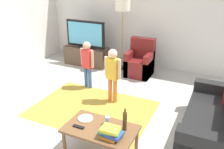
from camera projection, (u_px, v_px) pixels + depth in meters
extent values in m
plane|color=#B2ADA3|center=(97.00, 121.00, 4.31)|extent=(7.80, 7.80, 0.00)
cube|color=silver|center=(152.00, 15.00, 6.26)|extent=(6.00, 0.12, 2.70)
cube|color=#B28C33|center=(92.00, 109.00, 4.67)|extent=(2.20, 1.60, 0.01)
cube|color=#4C3828|center=(87.00, 56.00, 6.73)|extent=(1.20, 0.44, 0.50)
cube|color=black|center=(86.00, 62.00, 6.75)|extent=(1.10, 0.32, 0.03)
cube|color=black|center=(86.00, 47.00, 6.61)|extent=(0.44, 0.28, 0.03)
cube|color=black|center=(85.00, 34.00, 6.47)|extent=(1.10, 0.07, 0.68)
cube|color=#59B2D8|center=(85.00, 34.00, 6.44)|extent=(1.00, 0.01, 0.58)
cube|color=black|center=(211.00, 126.00, 3.81)|extent=(0.80, 1.80, 0.42)
cube|color=black|center=(216.00, 98.00, 4.43)|extent=(0.80, 0.20, 0.60)
cube|color=maroon|center=(139.00, 67.00, 6.06)|extent=(0.60, 0.60, 0.42)
cube|color=maroon|center=(142.00, 55.00, 6.15)|extent=(0.60, 0.16, 0.90)
cube|color=maroon|center=(130.00, 62.00, 6.12)|extent=(0.12, 0.60, 0.60)
cube|color=maroon|center=(149.00, 65.00, 5.93)|extent=(0.12, 0.60, 0.60)
cylinder|color=#262626|center=(122.00, 68.00, 6.57)|extent=(0.28, 0.28, 0.02)
cylinder|color=#99844C|center=(122.00, 40.00, 6.27)|extent=(0.03, 0.03, 1.50)
cylinder|color=silver|center=(123.00, 5.00, 5.92)|extent=(0.36, 0.36, 0.28)
cylinder|color=#33598C|center=(86.00, 77.00, 5.46)|extent=(0.08, 0.08, 0.47)
cylinder|color=#33598C|center=(90.00, 78.00, 5.40)|extent=(0.08, 0.08, 0.47)
cube|color=red|center=(87.00, 59.00, 5.26)|extent=(0.24, 0.16, 0.41)
sphere|color=tan|center=(87.00, 46.00, 5.14)|extent=(0.17, 0.17, 0.17)
cylinder|color=tan|center=(82.00, 56.00, 5.33)|extent=(0.06, 0.06, 0.37)
cylinder|color=tan|center=(92.00, 59.00, 5.17)|extent=(0.06, 0.06, 0.37)
cylinder|color=orange|center=(110.00, 89.00, 4.89)|extent=(0.08, 0.08, 0.49)
cylinder|color=orange|center=(115.00, 91.00, 4.83)|extent=(0.08, 0.08, 0.49)
cube|color=gold|center=(113.00, 69.00, 4.68)|extent=(0.25, 0.17, 0.42)
sphere|color=beige|center=(113.00, 54.00, 4.56)|extent=(0.18, 0.18, 0.18)
cylinder|color=beige|center=(106.00, 66.00, 4.75)|extent=(0.07, 0.07, 0.38)
cylinder|color=beige|center=(119.00, 69.00, 4.59)|extent=(0.07, 0.07, 0.38)
cube|color=brown|center=(100.00, 129.00, 3.43)|extent=(1.00, 0.60, 0.04)
cylinder|color=brown|center=(64.00, 143.00, 3.48)|extent=(0.05, 0.05, 0.38)
cylinder|color=brown|center=(83.00, 124.00, 3.90)|extent=(0.05, 0.05, 0.38)
cylinder|color=brown|center=(137.00, 140.00, 3.55)|extent=(0.05, 0.05, 0.38)
cube|color=orange|center=(110.00, 136.00, 3.23)|extent=(0.23, 0.20, 0.03)
cube|color=#334CA5|center=(112.00, 133.00, 3.22)|extent=(0.28, 0.22, 0.04)
cube|color=#388C4C|center=(110.00, 131.00, 3.20)|extent=(0.29, 0.20, 0.03)
cube|color=yellow|center=(110.00, 129.00, 3.18)|extent=(0.24, 0.19, 0.04)
cylinder|color=#4C3319|center=(125.00, 121.00, 3.33)|extent=(0.06, 0.06, 0.27)
cylinder|color=#4C3319|center=(125.00, 111.00, 3.26)|extent=(0.02, 0.02, 0.06)
cube|color=black|center=(79.00, 127.00, 3.43)|extent=(0.17, 0.05, 0.02)
cylinder|color=silver|center=(107.00, 121.00, 3.48)|extent=(0.07, 0.07, 0.12)
cylinder|color=white|center=(86.00, 118.00, 3.62)|extent=(0.22, 0.22, 0.02)
cube|color=silver|center=(87.00, 118.00, 3.61)|extent=(0.13, 0.10, 0.01)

